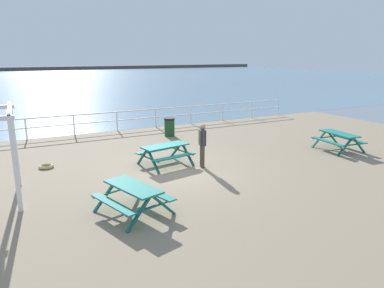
{
  "coord_description": "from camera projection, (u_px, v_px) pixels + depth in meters",
  "views": [
    {
      "loc": [
        -5.36,
        -11.44,
        4.12
      ],
      "look_at": [
        0.78,
        0.29,
        0.8
      ],
      "focal_mm": 33.5,
      "sensor_mm": 36.0,
      "label": 1
    }
  ],
  "objects": [
    {
      "name": "seaward_railing",
      "position": [
        117.0,
        117.0,
        19.72
      ],
      "size": [
        23.07,
        0.07,
        1.08
      ],
      "color": "white",
      "rests_on": "ground"
    },
    {
      "name": "distant_shoreline",
      "position": [
        24.0,
        70.0,
        95.53
      ],
      "size": [
        142.0,
        6.0,
        1.8
      ],
      "primitive_type": "cube",
      "color": "#4C4C47",
      "rests_on": "ground"
    },
    {
      "name": "ground_plane",
      "position": [
        177.0,
        172.0,
        13.27
      ],
      "size": [
        30.0,
        24.0,
        0.2
      ],
      "primitive_type": "cube",
      "color": "gray"
    },
    {
      "name": "litter_bin",
      "position": [
        170.0,
        127.0,
        18.46
      ],
      "size": [
        0.55,
        0.55,
        0.95
      ],
      "color": "#1E4723",
      "rests_on": "ground"
    },
    {
      "name": "picnic_table_near_left",
      "position": [
        133.0,
        193.0,
        9.42
      ],
      "size": [
        1.94,
        2.15,
        0.8
      ],
      "rotation": [
        0.0,
        0.0,
        1.85
      ],
      "color": "#1E7A70",
      "rests_on": "ground"
    },
    {
      "name": "picnic_table_near_right",
      "position": [
        165.0,
        150.0,
        13.63
      ],
      "size": [
        2.04,
        1.81,
        0.8
      ],
      "rotation": [
        0.0,
        0.0,
        0.18
      ],
      "color": "#1E7A70",
      "rests_on": "ground"
    },
    {
      "name": "sea_band",
      "position": [
        39.0,
        80.0,
        58.58
      ],
      "size": [
        142.0,
        90.0,
        0.01
      ],
      "primitive_type": "cube",
      "color": "slate",
      "rests_on": "ground"
    },
    {
      "name": "visitor",
      "position": [
        202.0,
        143.0,
        13.25
      ],
      "size": [
        0.31,
        0.51,
        1.66
      ],
      "rotation": [
        0.0,
        0.0,
        5.99
      ],
      "color": "#4C4233",
      "rests_on": "ground"
    },
    {
      "name": "rope_coil",
      "position": [
        46.0,
        166.0,
        13.38
      ],
      "size": [
        0.55,
        0.55,
        0.11
      ],
      "primitive_type": "torus",
      "color": "tan",
      "rests_on": "ground"
    },
    {
      "name": "picnic_table_mid_centre",
      "position": [
        339.0,
        137.0,
        15.73
      ],
      "size": [
        1.71,
        1.95,
        0.8
      ],
      "rotation": [
        0.0,
        0.0,
        1.47
      ],
      "color": "#1E7A70",
      "rests_on": "ground"
    }
  ]
}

